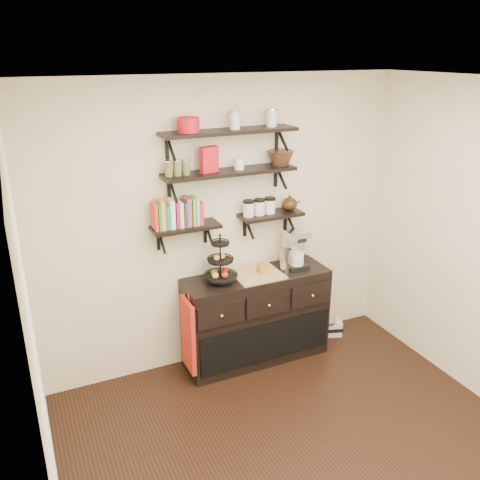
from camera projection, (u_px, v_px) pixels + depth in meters
name	position (u px, v px, depth m)	size (l,w,h in m)	color
floor	(320.00, 471.00, 3.71)	(3.50, 3.50, 0.00)	black
ceiling	(348.00, 86.00, 2.75)	(3.50, 3.50, 0.02)	white
back_wall	(225.00, 225.00, 4.72)	(3.50, 0.02, 2.70)	#EFE7CA
left_wall	(41.00, 376.00, 2.55)	(0.02, 3.50, 2.70)	#EFE7CA
shelf_top	(229.00, 132.00, 4.29)	(1.20, 0.27, 0.23)	black
shelf_mid	(230.00, 172.00, 4.42)	(1.20, 0.27, 0.23)	black
shelf_low_left	(185.00, 228.00, 4.43)	(0.60, 0.25, 0.23)	black
shelf_low_right	(271.00, 215.00, 4.75)	(0.60, 0.25, 0.23)	black
cookbooks	(179.00, 213.00, 4.35)	(0.43, 0.15, 0.26)	red
glass_canisters	(259.00, 208.00, 4.67)	(0.32, 0.10, 0.13)	silver
sideboard	(256.00, 317.00, 4.92)	(1.40, 0.50, 0.92)	black
fruit_stand	(221.00, 266.00, 4.57)	(0.30, 0.30, 0.44)	black
candle	(262.00, 268.00, 4.77)	(0.08, 0.08, 0.08)	olive
coffee_maker	(295.00, 249.00, 4.89)	(0.21, 0.20, 0.38)	black
thermal_carafe	(286.00, 260.00, 4.82)	(0.11, 0.11, 0.22)	silver
apron	(188.00, 335.00, 4.54)	(0.04, 0.29, 0.68)	#A82812
radio	(327.00, 327.00, 5.45)	(0.34, 0.26, 0.19)	silver
recipe_box	(209.00, 160.00, 4.29)	(0.16, 0.06, 0.22)	red
walnut_bowl	(281.00, 158.00, 4.58)	(0.24, 0.24, 0.13)	black
ramekins	(239.00, 164.00, 4.43)	(0.09, 0.09, 0.10)	white
teapot	(290.00, 203.00, 4.80)	(0.20, 0.15, 0.15)	#311D0E
red_pot	(189.00, 125.00, 4.12)	(0.18, 0.18, 0.12)	red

